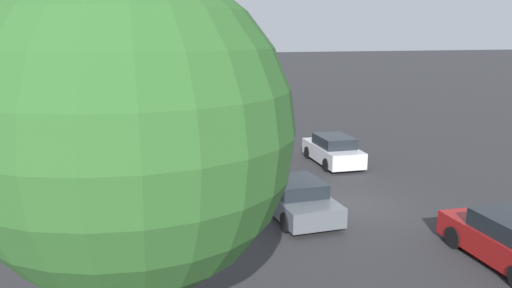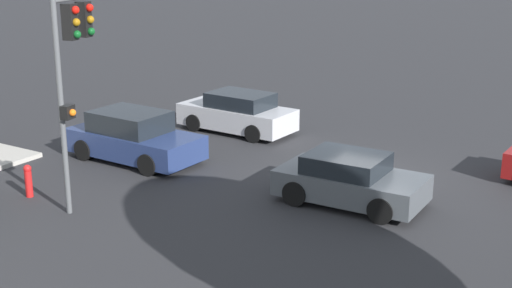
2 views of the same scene
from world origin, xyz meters
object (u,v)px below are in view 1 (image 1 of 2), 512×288
at_px(parked_car_0, 90,155).
at_px(fire_hydrant, 158,161).
at_px(street_tree, 131,133).
at_px(crossing_car_3, 510,242).
at_px(crossing_car_0, 333,150).
at_px(traffic_signal, 165,90).
at_px(crossing_car_2, 298,199).
at_px(crossing_car_1, 241,151).

height_order(parked_car_0, fire_hydrant, parked_car_0).
bearing_deg(street_tree, crossing_car_3, -75.43).
distance_m(street_tree, crossing_car_0, 18.37).
bearing_deg(parked_car_0, traffic_signal, 138.27).
height_order(traffic_signal, crossing_car_2, traffic_signal).
xyz_separation_m(street_tree, crossing_car_3, (2.71, -10.42, -4.27)).
xyz_separation_m(crossing_car_2, parked_car_0, (8.98, 7.41, 0.05)).
distance_m(street_tree, parked_car_0, 17.57).
xyz_separation_m(street_tree, fire_hydrant, (15.65, -1.69, -4.48)).
height_order(crossing_car_0, parked_car_0, parked_car_0).
relative_size(crossing_car_1, parked_car_0, 1.17).
bearing_deg(parked_car_0, crossing_car_2, 129.60).
bearing_deg(fire_hydrant, crossing_car_1, -92.77).
height_order(traffic_signal, fire_hydrant, traffic_signal).
relative_size(traffic_signal, parked_car_0, 1.54).
xyz_separation_m(crossing_car_0, crossing_car_2, (-6.55, 4.40, -0.04)).
distance_m(crossing_car_0, crossing_car_1, 4.68).
distance_m(crossing_car_0, crossing_car_3, 11.84).
bearing_deg(crossing_car_0, traffic_signal, 96.42).
bearing_deg(parked_car_0, crossing_car_0, 168.44).
height_order(traffic_signal, parked_car_0, traffic_signal).
relative_size(crossing_car_0, crossing_car_2, 1.10).
xyz_separation_m(traffic_signal, crossing_car_3, (-11.20, -8.43, -3.41)).
bearing_deg(parked_car_0, street_tree, 94.97).
bearing_deg(crossing_car_2, crossing_car_1, 179.85).
height_order(street_tree, crossing_car_0, street_tree).
height_order(crossing_car_0, crossing_car_3, crossing_car_0).
xyz_separation_m(crossing_car_1, crossing_car_3, (-12.75, -4.66, -0.05)).
height_order(crossing_car_1, crossing_car_2, crossing_car_1).
xyz_separation_m(crossing_car_3, parked_car_0, (14.28, 11.87, 0.01)).
relative_size(parked_car_0, fire_hydrant, 4.16).
bearing_deg(traffic_signal, crossing_car_1, 100.81).
height_order(traffic_signal, crossing_car_0, traffic_signal).
relative_size(traffic_signal, fire_hydrant, 6.41).
xyz_separation_m(crossing_car_2, fire_hydrant, (7.64, 4.26, -0.16)).
relative_size(crossing_car_1, crossing_car_3, 1.01).
bearing_deg(crossing_car_3, street_tree, 106.33).
distance_m(crossing_car_3, fire_hydrant, 15.61).
xyz_separation_m(street_tree, crossing_car_2, (8.01, -5.95, -4.31)).
bearing_deg(crossing_car_1, fire_hydrant, -91.24).
relative_size(crossing_car_3, parked_car_0, 1.16).
height_order(traffic_signal, crossing_car_3, traffic_signal).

